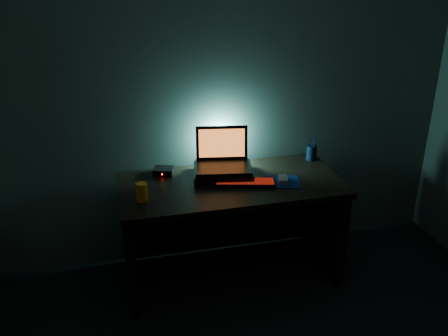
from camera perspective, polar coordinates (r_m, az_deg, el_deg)
The scene contains 10 objects.
room at distance 1.79m, azimuth 13.93°, elevation -9.20°, with size 3.50×4.00×2.50m.
desk at distance 3.52m, azimuth 0.54°, elevation -5.08°, with size 1.50×0.70×0.75m.
riser at distance 3.43m, azimuth -0.12°, elevation -0.49°, with size 0.40×0.30×0.06m, color black.
laptop at distance 3.44m, azimuth -0.17°, elevation 1.22°, with size 0.42×0.34×0.26m.
keyboard at distance 3.33m, azimuth 2.43°, elevation -1.66°, with size 0.42×0.22×0.02m.
mousepad at distance 3.38m, azimuth 6.74°, elevation -1.57°, with size 0.22×0.20×0.00m, color navy.
mouse at distance 3.38m, azimuth 6.75°, elevation -1.31°, with size 0.06×0.10×0.03m, color gray.
pen_cup at distance 3.75m, azimuth 9.98°, elevation 1.75°, with size 0.08×0.08×0.11m, color black.
juice_glass at distance 3.13m, azimuth -9.39°, elevation -2.75°, with size 0.07×0.07×0.12m, color orange.
router at distance 3.49m, azimuth -6.92°, elevation -0.35°, with size 0.16×0.14×0.04m.
Camera 1 is at (-0.75, -1.31, 2.21)m, focal length 40.00 mm.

